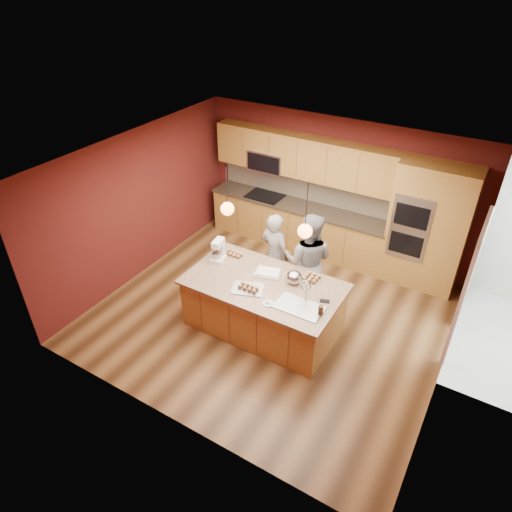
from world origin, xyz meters
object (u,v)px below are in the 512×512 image
Objects in this scene: stand_mixer at (218,251)px; mixing_bowl at (294,277)px; island at (264,305)px; person_right at (308,261)px; person_left at (275,254)px.

mixing_bowl is (1.35, 0.07, -0.06)m from stand_mixer.
island is 1.40× the size of person_right.
person_right reaches higher than mixing_bowl.
person_right is at bearing 21.31° from stand_mixer.
island is 1.04m from person_left.
island is 1.15m from stand_mixer.
person_right is 1.49m from stand_mixer.
person_left is 0.90× the size of person_right.
island is at bearing -19.71° from stand_mixer.
mixing_bowl is (0.38, 0.24, 0.53)m from island.
person_left is 1.01m from mixing_bowl.
island is 1.06m from person_right.
person_left reaches higher than island.
stand_mixer is at bearing 59.35° from person_left.
person_left is at bearing 135.97° from mixing_bowl.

